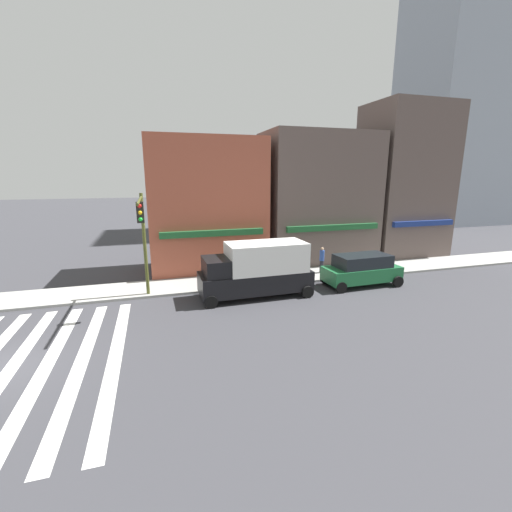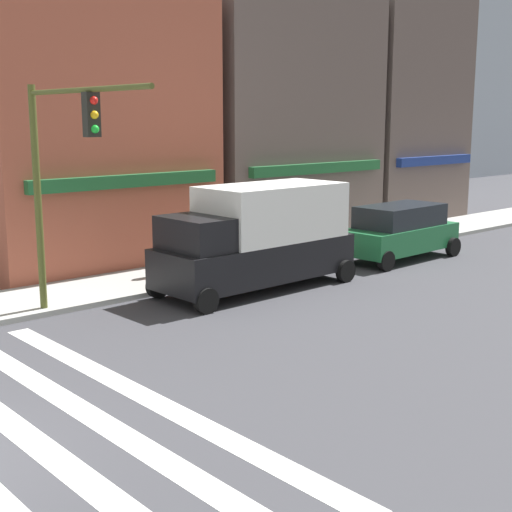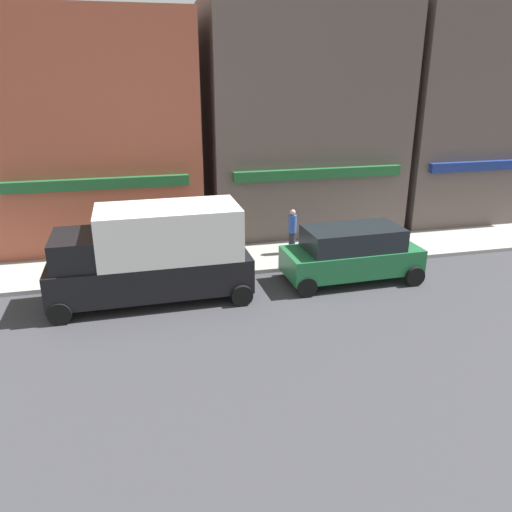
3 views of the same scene
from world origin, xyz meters
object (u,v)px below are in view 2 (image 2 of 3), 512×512
at_px(box_truck_black, 258,236).
at_px(pedestrian_grey_coat, 166,245).
at_px(pedestrian_blue_shirt, 317,224).
at_px(traffic_signal, 60,159).
at_px(suv_green, 400,231).

distance_m(box_truck_black, pedestrian_grey_coat, 3.16).
bearing_deg(pedestrian_blue_shirt, traffic_signal, -125.31).
height_order(traffic_signal, suv_green, traffic_signal).
xyz_separation_m(suv_green, pedestrian_blue_shirt, (-1.28, 2.80, 0.04)).
distance_m(traffic_signal, pedestrian_grey_coat, 5.98).
bearing_deg(pedestrian_grey_coat, suv_green, -1.90).
height_order(traffic_signal, box_truck_black, traffic_signal).
relative_size(box_truck_black, suv_green, 1.31).
bearing_deg(traffic_signal, box_truck_black, -3.86).
height_order(box_truck_black, pedestrian_blue_shirt, box_truck_black).
distance_m(suv_green, pedestrian_grey_coat, 8.48).
height_order(box_truck_black, suv_green, box_truck_black).
bearing_deg(suv_green, traffic_signal, 176.49).
bearing_deg(pedestrian_blue_shirt, box_truck_black, -110.08).
relative_size(suv_green, pedestrian_blue_shirt, 2.69).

